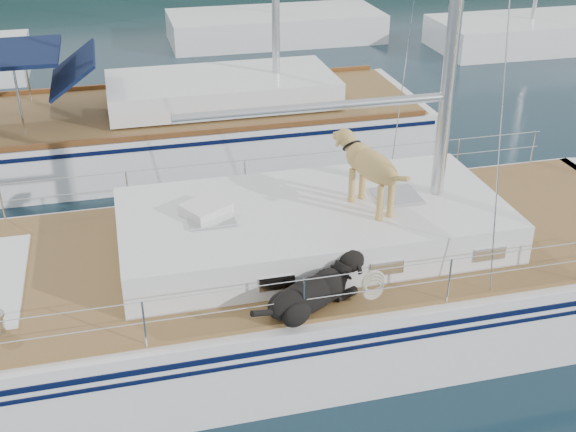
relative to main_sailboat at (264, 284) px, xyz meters
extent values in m
plane|color=black|center=(-0.10, 0.01, -0.68)|extent=(120.00, 120.00, 0.00)
cube|color=white|center=(-0.10, 0.01, -0.18)|extent=(12.00, 3.80, 1.40)
cube|color=olive|center=(-0.10, 0.01, 0.55)|extent=(11.52, 3.50, 0.06)
cube|color=white|center=(0.70, 0.01, 0.86)|extent=(5.20, 2.50, 0.55)
cylinder|color=silver|center=(0.70, 0.01, 2.53)|extent=(3.60, 0.12, 0.12)
cylinder|color=silver|center=(-0.10, -1.74, 1.14)|extent=(10.56, 0.01, 0.01)
cylinder|color=silver|center=(-0.10, 1.76, 1.14)|extent=(10.56, 0.01, 0.01)
cube|color=#1C3BB5|center=(0.18, 1.40, 0.60)|extent=(0.67, 0.60, 0.04)
cube|color=silver|center=(-0.73, 0.15, 1.20)|extent=(0.74, 0.70, 0.15)
torus|color=beige|center=(0.96, -1.67, 0.94)|extent=(0.38, 0.14, 0.37)
cube|color=white|center=(-0.69, 6.51, -0.23)|extent=(11.00, 3.50, 1.30)
cube|color=olive|center=(-0.69, 6.51, 0.42)|extent=(10.56, 3.29, 0.06)
cube|color=white|center=(0.51, 6.51, 0.77)|extent=(4.80, 2.30, 0.55)
cube|color=white|center=(3.90, 16.01, -0.28)|extent=(7.20, 3.00, 1.10)
cube|color=white|center=(11.90, 13.01, -0.28)|extent=(6.40, 3.00, 1.10)
camera|label=1|loc=(-1.74, -8.32, 5.54)|focal=45.00mm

